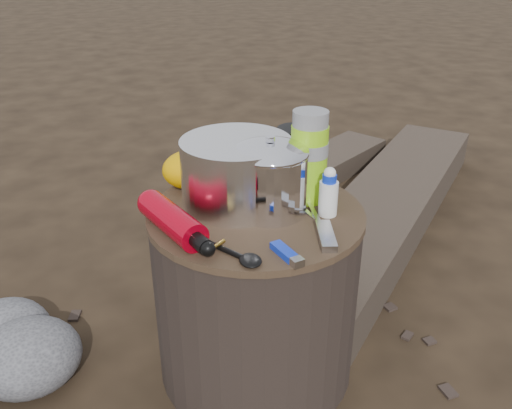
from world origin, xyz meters
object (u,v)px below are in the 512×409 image
object	(u,v)px
camping_pot	(270,177)
thermos	(309,157)
stump	(256,293)
fuel_bottle	(172,220)
travel_mug	(295,154)
log_main	(381,216)

from	to	relation	value
camping_pot	thermos	distance (m)	0.11
stump	camping_pot	distance (m)	0.32
camping_pot	fuel_bottle	xyz separation A→B (m)	(-0.23, -0.05, -0.05)
travel_mug	stump	bearing A→B (deg)	-133.90
camping_pot	thermos	world-z (taller)	thermos
stump	thermos	distance (m)	0.37
log_main	travel_mug	distance (m)	0.79
log_main	travel_mug	bearing A→B (deg)	-96.82
stump	travel_mug	world-z (taller)	travel_mug
thermos	stump	bearing A→B (deg)	-167.61
camping_pot	thermos	xyz separation A→B (m)	(0.11, 0.03, 0.02)
stump	travel_mug	xyz separation A→B (m)	(0.15, 0.15, 0.30)
thermos	camping_pot	bearing A→B (deg)	-161.81
log_main	thermos	size ratio (longest dim) A/B	8.41
stump	log_main	bearing A→B (deg)	40.47
camping_pot	stump	bearing A→B (deg)	171.45
stump	camping_pot	xyz separation A→B (m)	(0.03, -0.00, 0.32)
fuel_bottle	travel_mug	world-z (taller)	travel_mug
camping_pot	fuel_bottle	bearing A→B (deg)	-168.54
camping_pot	travel_mug	distance (m)	0.20
thermos	log_main	bearing A→B (deg)	45.62
log_main	fuel_bottle	size ratio (longest dim) A/B	6.96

